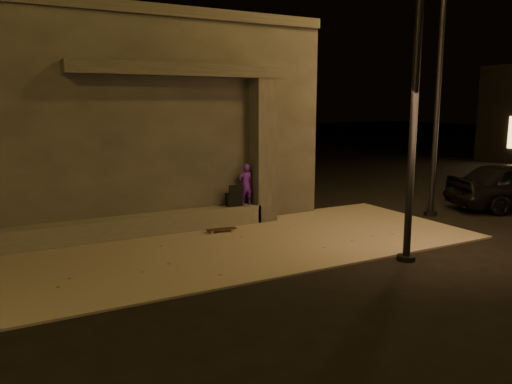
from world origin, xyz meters
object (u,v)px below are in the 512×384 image
skateboarder (246,184)px  street_lamp_0 (419,21)px  backpack (234,198)px  column (263,151)px  skateboard (221,229)px

skateboarder → street_lamp_0: (1.36, -4.23, 3.47)m
skateboarder → street_lamp_0: street_lamp_0 is taller
backpack → column: bearing=6.0°
column → backpack: 1.43m
skateboarder → column: bearing=-177.5°
backpack → skateboard: size_ratio=0.74×
skateboarder → backpack: size_ratio=1.90×
skateboarder → street_lamp_0: 5.63m
column → street_lamp_0: street_lamp_0 is taller
column → backpack: size_ratio=6.55×
column → street_lamp_0: (0.86, -4.23, 2.64)m
skateboarder → skateboard: (-0.98, -0.65, -0.91)m
backpack → skateboard: bearing=-128.8°
column → skateboard: size_ratio=4.86×
skateboard → skateboarder: bearing=41.0°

